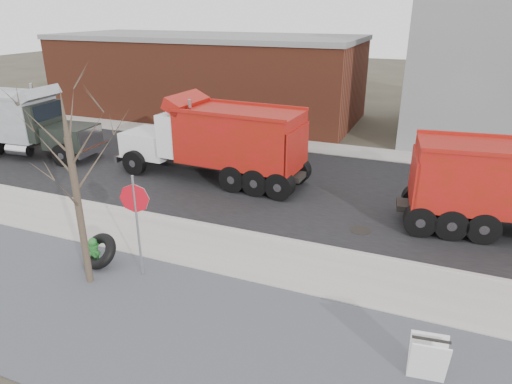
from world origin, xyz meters
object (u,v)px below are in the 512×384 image
at_px(fire_hydrant, 94,253).
at_px(sandwich_board, 428,359).
at_px(dump_truck_red_b, 217,139).
at_px(dump_truck_grey, 18,120).
at_px(stop_sign, 136,210).
at_px(truck_tire, 100,251).

xyz_separation_m(fire_hydrant, sandwich_board, (9.03, -1.05, 0.13)).
relative_size(dump_truck_red_b, dump_truck_grey, 1.10).
relative_size(stop_sign, dump_truck_red_b, 0.35).
bearing_deg(dump_truck_red_b, dump_truck_grey, 4.97).
height_order(fire_hydrant, truck_tire, truck_tire).
relative_size(truck_tire, stop_sign, 0.41).
xyz_separation_m(sandwich_board, dump_truck_red_b, (-8.92, 8.69, 1.27)).
xyz_separation_m(truck_tire, stop_sign, (1.39, 0.02, 1.52)).
bearing_deg(dump_truck_grey, stop_sign, -35.07).
bearing_deg(dump_truck_grey, fire_hydrant, -38.87).
bearing_deg(truck_tire, dump_truck_grey, 146.29).
height_order(stop_sign, dump_truck_grey, dump_truck_grey).
relative_size(fire_hydrant, stop_sign, 0.29).
bearing_deg(sandwich_board, dump_truck_grey, 149.77).
bearing_deg(truck_tire, fire_hydrant, -172.98).
distance_m(truck_tire, sandwich_board, 8.89).
height_order(sandwich_board, dump_truck_grey, dump_truck_grey).
bearing_deg(fire_hydrant, sandwich_board, 6.13).
relative_size(stop_sign, dump_truck_grey, 0.39).
distance_m(fire_hydrant, truck_tire, 0.21).
bearing_deg(sandwich_board, stop_sign, 164.25).
height_order(truck_tire, dump_truck_grey, dump_truck_grey).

